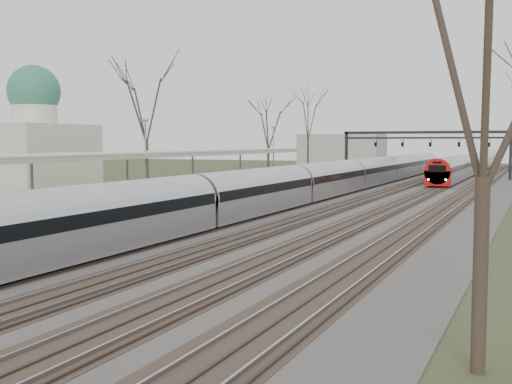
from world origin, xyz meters
TOP-DOWN VIEW (x-y plane):
  - track_bed at (0.26, 55.00)m, footprint 24.00×160.00m
  - platform at (-9.05, 37.50)m, footprint 3.50×69.00m
  - canopy at (-9.05, 32.99)m, footprint 4.10×50.00m
  - dome_building at (-21.71, 38.00)m, footprint 10.00×8.00m
  - signal_gantry at (0.29, 84.99)m, footprint 21.00×0.59m
  - tree_west_far at (-17.00, 48.00)m, footprint 5.50×5.50m
  - tree_east_near at (13.00, 15.00)m, footprint 4.50×4.50m
  - train_near at (-2.50, 60.57)m, footprint 2.62×90.21m
  - train_far at (4.50, 104.55)m, footprint 2.62×75.21m

SIDE VIEW (x-z plane):
  - track_bed at x=0.26m, z-range -0.05..0.17m
  - platform at x=-9.05m, z-range 0.00..1.00m
  - train_near at x=-2.50m, z-range -0.05..3.00m
  - train_far at x=4.50m, z-range -0.05..3.00m
  - dome_building at x=-21.71m, z-range -1.43..8.87m
  - canopy at x=-9.05m, z-range 2.37..5.48m
  - signal_gantry at x=0.29m, z-range 1.87..7.95m
  - tree_east_near at x=13.00m, z-range 1.92..11.19m
  - tree_west_far at x=-17.00m, z-range 2.35..13.68m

